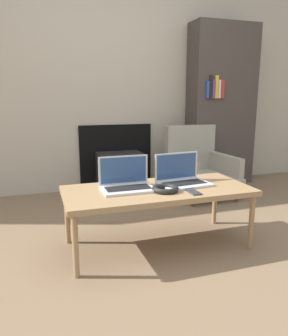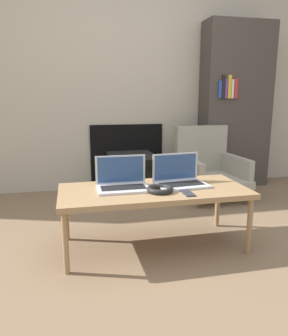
# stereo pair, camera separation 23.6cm
# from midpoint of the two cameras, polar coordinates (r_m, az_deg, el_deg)

# --- Properties ---
(ground_plane) EXTENTS (14.00, 14.00, 0.00)m
(ground_plane) POSITION_cam_midpoint_polar(r_m,az_deg,el_deg) (2.05, 2.90, -17.81)
(ground_plane) COLOR #7A6047
(wall_back) EXTENTS (7.00, 0.08, 2.60)m
(wall_back) POSITION_cam_midpoint_polar(r_m,az_deg,el_deg) (3.73, -8.57, 16.09)
(wall_back) COLOR #B7AD99
(wall_back) RESTS_ON ground_plane
(table) EXTENTS (1.27, 0.57, 0.42)m
(table) POSITION_cam_midpoint_polar(r_m,az_deg,el_deg) (2.23, -0.61, -4.40)
(table) COLOR #9E7A51
(table) RESTS_ON ground_plane
(laptop_left) EXTENTS (0.35, 0.24, 0.21)m
(laptop_left) POSITION_cam_midpoint_polar(r_m,az_deg,el_deg) (2.21, -6.14, -2.53)
(laptop_left) COLOR silver
(laptop_left) RESTS_ON table
(laptop_right) EXTENTS (0.37, 0.28, 0.21)m
(laptop_right) POSITION_cam_midpoint_polar(r_m,az_deg,el_deg) (2.33, 3.71, -1.74)
(laptop_right) COLOR silver
(laptop_right) RESTS_ON table
(headphones) EXTENTS (0.18, 0.18, 0.04)m
(headphones) POSITION_cam_midpoint_polar(r_m,az_deg,el_deg) (2.15, 0.58, -3.69)
(headphones) COLOR black
(headphones) RESTS_ON table
(phone) EXTENTS (0.06, 0.14, 0.01)m
(phone) POSITION_cam_midpoint_polar(r_m,az_deg,el_deg) (2.13, 5.44, -4.21)
(phone) COLOR #333338
(phone) RESTS_ON table
(tv) EXTENTS (0.48, 0.40, 0.43)m
(tv) POSITION_cam_midpoint_polar(r_m,az_deg,el_deg) (3.59, -5.95, -0.88)
(tv) COLOR black
(tv) RESTS_ON ground_plane
(armchair) EXTENTS (0.63, 0.70, 0.72)m
(armchair) POSITION_cam_midpoint_polar(r_m,az_deg,el_deg) (3.53, 7.42, 0.69)
(armchair) COLOR gray
(armchair) RESTS_ON ground_plane
(bookshelf) EXTENTS (0.78, 0.32, 1.84)m
(bookshelf) POSITION_cam_midpoint_polar(r_m,az_deg,el_deg) (3.99, 11.62, 10.50)
(bookshelf) COLOR #3F3833
(bookshelf) RESTS_ON ground_plane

